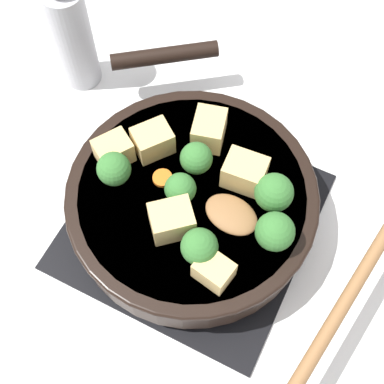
# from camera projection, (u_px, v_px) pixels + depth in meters

# --- Properties ---
(ground_plane) EXTENTS (2.40, 2.40, 0.00)m
(ground_plane) POSITION_uv_depth(u_px,v_px,m) (192.00, 221.00, 0.74)
(ground_plane) COLOR white
(front_burner_grate) EXTENTS (0.31, 0.31, 0.03)m
(front_burner_grate) POSITION_uv_depth(u_px,v_px,m) (192.00, 217.00, 0.73)
(front_burner_grate) COLOR black
(front_burner_grate) RESTS_ON ground_plane
(skillet_pan) EXTENTS (0.40, 0.37, 0.06)m
(skillet_pan) POSITION_uv_depth(u_px,v_px,m) (192.00, 200.00, 0.69)
(skillet_pan) COLOR black
(skillet_pan) RESTS_ON front_burner_grate
(wooden_spoon) EXTENTS (0.25, 0.23, 0.02)m
(wooden_spoon) POSITION_uv_depth(u_px,v_px,m) (300.00, 258.00, 0.61)
(wooden_spoon) COLOR olive
(wooden_spoon) RESTS_ON skillet_pan
(tofu_cube_center_large) EXTENTS (0.04, 0.05, 0.03)m
(tofu_cube_center_large) POSITION_uv_depth(u_px,v_px,m) (214.00, 271.00, 0.60)
(tofu_cube_center_large) COLOR #DBB770
(tofu_cube_center_large) RESTS_ON skillet_pan
(tofu_cube_near_handle) EXTENTS (0.06, 0.05, 0.04)m
(tofu_cube_near_handle) POSITION_uv_depth(u_px,v_px,m) (209.00, 129.00, 0.68)
(tofu_cube_near_handle) COLOR #DBB770
(tofu_cube_near_handle) RESTS_ON skillet_pan
(tofu_cube_east_chunk) EXTENTS (0.04, 0.05, 0.04)m
(tofu_cube_east_chunk) POSITION_uv_depth(u_px,v_px,m) (245.00, 172.00, 0.65)
(tofu_cube_east_chunk) COLOR #DBB770
(tofu_cube_east_chunk) RESTS_ON skillet_pan
(tofu_cube_west_chunk) EXTENTS (0.06, 0.05, 0.04)m
(tofu_cube_west_chunk) POSITION_uv_depth(u_px,v_px,m) (115.00, 149.00, 0.67)
(tofu_cube_west_chunk) COLOR #DBB770
(tofu_cube_west_chunk) RESTS_ON skillet_pan
(tofu_cube_back_piece) EXTENTS (0.06, 0.06, 0.04)m
(tofu_cube_back_piece) POSITION_uv_depth(u_px,v_px,m) (168.00, 219.00, 0.62)
(tofu_cube_back_piece) COLOR #DBB770
(tofu_cube_back_piece) RESTS_ON skillet_pan
(tofu_cube_front_piece) EXTENTS (0.06, 0.06, 0.04)m
(tofu_cube_front_piece) POSITION_uv_depth(u_px,v_px,m) (153.00, 141.00, 0.67)
(tofu_cube_front_piece) COLOR #DBB770
(tofu_cube_front_piece) RESTS_ON skillet_pan
(broccoli_floret_near_spoon) EXTENTS (0.04, 0.04, 0.05)m
(broccoli_floret_near_spoon) POSITION_uv_depth(u_px,v_px,m) (196.00, 158.00, 0.65)
(broccoli_floret_near_spoon) COLOR #709956
(broccoli_floret_near_spoon) RESTS_ON skillet_pan
(broccoli_floret_center_top) EXTENTS (0.04, 0.04, 0.05)m
(broccoli_floret_center_top) POSITION_uv_depth(u_px,v_px,m) (180.00, 189.00, 0.64)
(broccoli_floret_center_top) COLOR #709956
(broccoli_floret_center_top) RESTS_ON skillet_pan
(broccoli_floret_east_rim) EXTENTS (0.05, 0.05, 0.05)m
(broccoli_floret_east_rim) POSITION_uv_depth(u_px,v_px,m) (275.00, 232.00, 0.61)
(broccoli_floret_east_rim) COLOR #709956
(broccoli_floret_east_rim) RESTS_ON skillet_pan
(broccoli_floret_west_rim) EXTENTS (0.04, 0.04, 0.05)m
(broccoli_floret_west_rim) POSITION_uv_depth(u_px,v_px,m) (199.00, 247.00, 0.60)
(broccoli_floret_west_rim) COLOR #709956
(broccoli_floret_west_rim) RESTS_ON skillet_pan
(broccoli_floret_north_edge) EXTENTS (0.04, 0.04, 0.05)m
(broccoli_floret_north_edge) POSITION_uv_depth(u_px,v_px,m) (114.00, 169.00, 0.65)
(broccoli_floret_north_edge) COLOR #709956
(broccoli_floret_north_edge) RESTS_ON skillet_pan
(broccoli_floret_south_cluster) EXTENTS (0.05, 0.05, 0.05)m
(broccoli_floret_south_cluster) POSITION_uv_depth(u_px,v_px,m) (274.00, 193.00, 0.63)
(broccoli_floret_south_cluster) COLOR #709956
(broccoli_floret_south_cluster) RESTS_ON skillet_pan
(carrot_slice_orange_thin) EXTENTS (0.02, 0.02, 0.01)m
(carrot_slice_orange_thin) POSITION_uv_depth(u_px,v_px,m) (163.00, 178.00, 0.67)
(carrot_slice_orange_thin) COLOR orange
(carrot_slice_orange_thin) RESTS_ON skillet_pan
(carrot_slice_near_center) EXTENTS (0.02, 0.02, 0.01)m
(carrot_slice_near_center) POSITION_uv_depth(u_px,v_px,m) (277.00, 185.00, 0.66)
(carrot_slice_near_center) COLOR orange
(carrot_slice_near_center) RESTS_ON skillet_pan
(pepper_mill) EXTENTS (0.06, 0.06, 0.21)m
(pepper_mill) POSITION_uv_depth(u_px,v_px,m) (72.00, 34.00, 0.77)
(pepper_mill) COLOR #B2B2B7
(pepper_mill) RESTS_ON ground_plane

